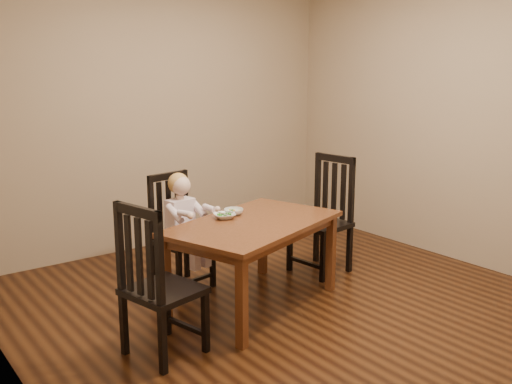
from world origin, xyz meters
TOP-DOWN VIEW (x-y plane):
  - room at (0.00, 0.00)m, footprint 4.01×4.01m
  - dining_table at (-0.22, 0.13)m, footprint 1.54×1.19m
  - chair_child at (-0.49, 0.83)m, footprint 0.48×0.46m
  - chair_left at (-1.19, -0.15)m, footprint 0.51×0.52m
  - chair_right at (0.76, 0.38)m, footprint 0.48×0.50m
  - toddler at (-0.48, 0.78)m, footprint 0.36×0.42m
  - bowl_peas at (-0.35, 0.33)m, footprint 0.21×0.21m
  - bowl_veg at (-0.23, 0.38)m, footprint 0.20×0.20m
  - fork at (-0.38, 0.30)m, footprint 0.12×0.07m

SIDE VIEW (x-z plane):
  - chair_child at x=-0.49m, z-range -0.02..0.95m
  - chair_left at x=-1.19m, z-range -0.02..1.00m
  - chair_right at x=0.76m, z-range -0.02..1.03m
  - toddler at x=-0.48m, z-range 0.34..0.86m
  - dining_table at x=-0.22m, z-range 0.26..0.94m
  - bowl_peas at x=-0.35m, z-range 0.68..0.72m
  - bowl_veg at x=-0.23m, z-range 0.68..0.73m
  - fork at x=-0.38m, z-range 0.70..0.75m
  - room at x=0.00m, z-range 0.00..2.71m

